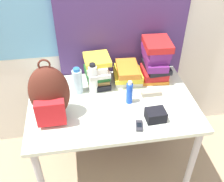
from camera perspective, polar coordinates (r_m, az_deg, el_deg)
wall_back at (r=2.07m, az=-2.30°, el=17.28°), size 6.00×0.06×2.50m
curtain_blue at (r=2.04m, az=2.44°, el=16.97°), size 1.03×0.04×2.50m
desk at (r=1.98m, az=0.00°, el=-4.30°), size 1.21×0.79×0.74m
backpack at (r=1.73m, az=-13.46°, el=-0.77°), size 0.26×0.23×0.45m
book_stack_left at (r=2.04m, az=-3.23°, el=4.43°), size 0.20×0.28×0.24m
book_stack_center at (r=2.10m, az=3.44°, el=3.88°), size 0.24×0.26×0.14m
book_stack_right at (r=2.10m, az=9.45°, el=6.62°), size 0.23×0.27×0.33m
water_bottle at (r=1.97m, az=-7.53°, el=2.16°), size 0.07×0.07×0.21m
sports_bottle at (r=1.95m, az=-4.16°, el=2.70°), size 0.07×0.07×0.25m
sunscreen_bottle at (r=1.87m, az=3.83°, el=-0.40°), size 0.05×0.05×0.18m
cell_phone at (r=1.74m, az=5.95°, el=-7.55°), size 0.06×0.10×0.02m
sunglasses_case at (r=1.99m, az=8.53°, el=-0.41°), size 0.15×0.06×0.04m
camera_pouch at (r=1.78m, az=9.46°, el=-5.21°), size 0.13×0.11×0.08m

